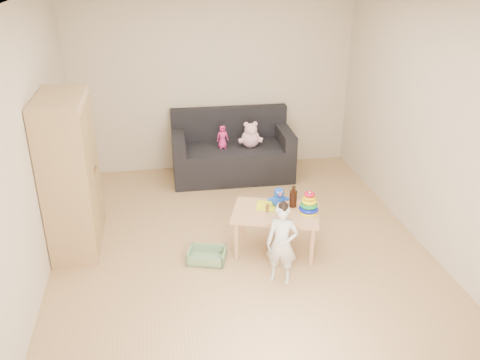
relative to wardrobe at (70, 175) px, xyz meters
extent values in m
plane|color=tan|center=(1.75, -0.26, -0.85)|extent=(4.50, 4.50, 0.00)
plane|color=beige|center=(1.75, 1.99, 0.45)|extent=(4.00, 0.00, 4.00)
plane|color=beige|center=(1.75, -2.51, 0.45)|extent=(4.00, 0.00, 4.00)
plane|color=beige|center=(-0.25, -0.26, 0.45)|extent=(0.00, 4.50, 4.50)
plane|color=beige|center=(3.75, -0.26, 0.45)|extent=(0.00, 4.50, 4.50)
cube|color=tan|center=(0.00, 0.00, 0.00)|extent=(0.47, 0.94, 1.69)
cube|color=black|center=(1.96, 1.54, -0.61)|extent=(1.69, 0.86, 0.47)
cube|color=tan|center=(2.11, -0.48, -0.61)|extent=(1.04, 0.82, 0.48)
imported|color=silver|center=(2.04, -1.04, -0.43)|extent=(0.36, 0.31, 0.83)
imported|color=#EE2C88|center=(1.81, 1.48, -0.22)|extent=(0.17, 0.12, 0.32)
cylinder|color=#F7F10D|center=(2.44, -0.56, -0.36)|extent=(0.19, 0.19, 0.02)
cylinder|color=silver|center=(2.44, -0.56, -0.25)|extent=(0.02, 0.02, 0.23)
torus|color=#0C1AC4|center=(2.44, -0.56, -0.33)|extent=(0.21, 0.21, 0.05)
torus|color=#158E3F|center=(2.44, -0.56, -0.28)|extent=(0.18, 0.18, 0.05)
torus|color=#FFFA0D|center=(2.44, -0.56, -0.24)|extent=(0.16, 0.16, 0.04)
torus|color=#F0B40C|center=(2.44, -0.56, -0.19)|extent=(0.14, 0.14, 0.04)
torus|color=red|center=(2.44, -0.56, -0.16)|extent=(0.11, 0.11, 0.04)
cylinder|color=black|center=(2.32, -0.40, -0.28)|extent=(0.08, 0.08, 0.18)
cylinder|color=black|center=(2.32, -0.40, -0.17)|extent=(0.04, 0.04, 0.05)
cylinder|color=black|center=(2.32, -0.40, -0.14)|extent=(0.04, 0.04, 0.02)
cube|color=#EBFA1A|center=(2.04, -0.36, -0.36)|extent=(0.28, 0.28, 0.02)
camera|label=1|loc=(0.94, -5.08, 2.16)|focal=38.00mm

